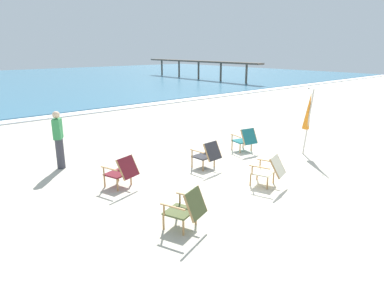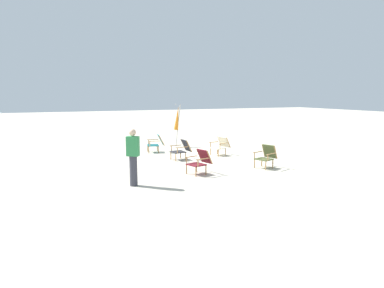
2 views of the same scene
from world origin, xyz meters
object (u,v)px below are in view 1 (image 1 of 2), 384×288
beach_chair_far_center (207,154)px  beach_chair_back_right (245,139)px  beach_chair_front_right (269,170)px  person_near_chairs (59,139)px  beach_chair_mid_center (122,171)px  umbrella_furled_orange (308,112)px  beach_chair_back_left (187,208)px

beach_chair_far_center → beach_chair_back_right: bearing=10.8°
beach_chair_front_right → person_near_chairs: (-3.38, 4.63, 0.42)m
beach_chair_far_center → beach_chair_mid_center: bearing=171.7°
beach_chair_front_right → beach_chair_mid_center: bearing=140.7°
beach_chair_far_center → person_near_chairs: person_near_chairs is taller
beach_chair_mid_center → person_near_chairs: 2.48m
beach_chair_back_right → beach_chair_far_center: (-2.06, -0.39, 0.00)m
beach_chair_front_right → umbrella_furled_orange: size_ratio=0.43×
beach_chair_front_right → beach_chair_mid_center: (-2.77, 2.27, 0.00)m
person_near_chairs → beach_chair_mid_center: bearing=-75.5°
beach_chair_far_center → beach_chair_mid_center: beach_chair_far_center is taller
beach_chair_far_center → beach_chair_back_left: bearing=-139.8°
beach_chair_mid_center → person_near_chairs: (-0.61, 2.37, 0.41)m
beach_chair_mid_center → beach_chair_back_left: bearing=-92.3°
beach_chair_front_right → umbrella_furled_orange: bearing=15.6°
beach_chair_far_center → beach_chair_back_left: size_ratio=0.93×
beach_chair_far_center → beach_chair_mid_center: (-2.49, 0.36, -0.00)m
beach_chair_front_right → beach_chair_back_left: (-2.87, -0.29, 0.01)m
beach_chair_front_right → person_near_chairs: 5.75m
beach_chair_front_right → beach_chair_far_center: 1.92m
umbrella_furled_orange → person_near_chairs: (-6.36, 3.81, -0.55)m
umbrella_furled_orange → person_near_chairs: bearing=149.1°
beach_chair_far_center → umbrella_furled_orange: (3.26, -1.07, 0.96)m
beach_chair_mid_center → umbrella_furled_orange: bearing=-14.0°
beach_chair_far_center → beach_chair_back_left: (-2.59, -2.19, 0.00)m
beach_chair_back_right → beach_chair_far_center: 2.09m
beach_chair_far_center → umbrella_furled_orange: 3.57m
beach_chair_back_right → beach_chair_far_center: beach_chair_far_center is taller
beach_chair_back_right → beach_chair_mid_center: bearing=-179.6°
beach_chair_far_center → beach_chair_front_right: bearing=-81.6°
beach_chair_far_center → beach_chair_back_left: beach_chair_back_left is taller
beach_chair_back_right → beach_chair_mid_center: 4.54m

